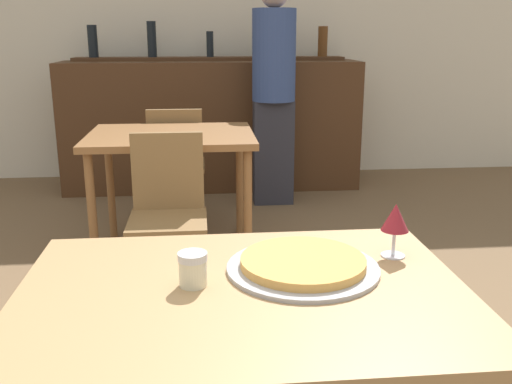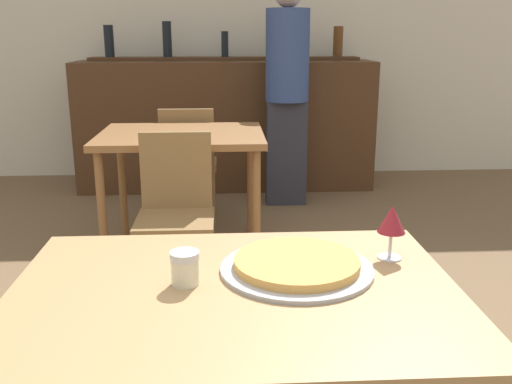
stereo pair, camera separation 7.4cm
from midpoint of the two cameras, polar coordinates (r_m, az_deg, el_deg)
The scene contains 11 objects.
wall_back at distance 5.60m, azimuth -5.13°, elevation 15.98°, with size 8.00×0.05×2.80m.
dining_table_near at distance 1.51m, azimuth -2.71°, elevation -12.26°, with size 1.15×0.83×0.73m.
dining_table_far at distance 3.53m, azimuth -9.04°, elevation 4.35°, with size 1.00×0.80×0.77m.
bar_counter at distance 5.16m, azimuth -4.84°, elevation 6.67°, with size 2.60×0.56×1.12m.
bar_back_shelf at distance 5.24m, azimuth -5.05°, elevation 13.69°, with size 2.39×0.24×0.34m.
chair_far_side_front at distance 3.03m, azimuth -9.49°, elevation -1.25°, with size 0.40×0.40×0.86m.
chair_far_side_back at distance 4.13m, azimuth -8.49°, elevation 3.35°, with size 0.40×0.40×0.86m.
pizza_tray at distance 1.57m, azimuth 3.36°, elevation -7.26°, with size 0.42×0.42×0.04m.
cheese_shaker at distance 1.48m, azimuth -7.77°, elevation -7.64°, with size 0.08×0.08×0.09m.
person_standing at distance 4.57m, azimuth 1.31°, elevation 10.56°, with size 0.34×0.34×1.76m.
wine_glass at distance 1.67m, azimuth 12.53°, elevation -2.66°, with size 0.08×0.08×0.16m.
Camera 1 is at (-0.10, -1.33, 1.36)m, focal length 40.00 mm.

